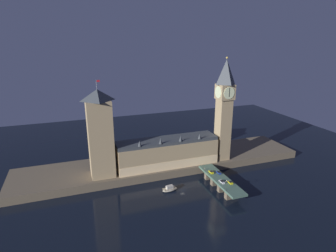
# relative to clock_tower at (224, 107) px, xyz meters

# --- Properties ---
(ground_plane) EXTENTS (400.00, 400.00, 0.00)m
(ground_plane) POSITION_rel_clock_tower_xyz_m (-43.59, -26.25, -47.05)
(ground_plane) COLOR black
(embankment) EXTENTS (220.00, 42.00, 5.69)m
(embankment) POSITION_rel_clock_tower_xyz_m (-43.59, 12.75, -44.21)
(embankment) COLOR brown
(embankment) RESTS_ON ground_plane
(parliament_hall) EXTENTS (74.48, 18.01, 24.45)m
(parliament_hall) POSITION_rel_clock_tower_xyz_m (-43.94, 3.08, -31.19)
(parliament_hall) COLOR tan
(parliament_hall) RESTS_ON embankment
(clock_tower) EXTENTS (11.72, 11.83, 77.92)m
(clock_tower) POSITION_rel_clock_tower_xyz_m (0.00, 0.00, 0.00)
(clock_tower) COLOR tan
(clock_tower) RESTS_ON embankment
(victoria_tower) EXTENTS (16.05, 16.05, 65.47)m
(victoria_tower) POSITION_rel_clock_tower_xyz_m (-90.99, 3.11, -11.50)
(victoria_tower) COLOR tan
(victoria_tower) RESTS_ON embankment
(bridge) EXTENTS (10.58, 46.00, 6.58)m
(bridge) POSITION_rel_clock_tower_xyz_m (-18.07, -31.25, -42.71)
(bridge) COLOR #476656
(bridge) RESTS_ON ground_plane
(car_northbound_lead) EXTENTS (2.09, 4.26, 1.57)m
(car_northbound_lead) POSITION_rel_clock_tower_xyz_m (-20.39, -21.78, -39.73)
(car_northbound_lead) COLOR yellow
(car_northbound_lead) RESTS_ON bridge
(car_northbound_trail) EXTENTS (2.09, 4.72, 1.48)m
(car_northbound_trail) POSITION_rel_clock_tower_xyz_m (-20.39, -36.39, -39.77)
(car_northbound_trail) COLOR silver
(car_northbound_trail) RESTS_ON bridge
(car_southbound_lead) EXTENTS (2.11, 3.86, 1.43)m
(car_southbound_lead) POSITION_rel_clock_tower_xyz_m (-15.74, -39.06, -39.80)
(car_southbound_lead) COLOR yellow
(car_southbound_lead) RESTS_ON bridge
(car_southbound_trail) EXTENTS (1.99, 4.51, 1.32)m
(car_southbound_trail) POSITION_rel_clock_tower_xyz_m (-15.74, -23.92, -39.85)
(car_southbound_trail) COLOR navy
(car_southbound_trail) RESTS_ON bridge
(pedestrian_far_rail) EXTENTS (0.38, 0.38, 1.86)m
(pedestrian_far_rail) POSITION_rel_clock_tower_xyz_m (-22.72, -16.52, -39.48)
(pedestrian_far_rail) COLOR black
(pedestrian_far_rail) RESTS_ON bridge
(street_lamp_near) EXTENTS (1.34, 0.60, 7.11)m
(street_lamp_near) POSITION_rel_clock_tower_xyz_m (-23.12, -45.97, -36.03)
(street_lamp_near) COLOR #2D3333
(street_lamp_near) RESTS_ON bridge
(boat_upstream) EXTENTS (10.46, 5.23, 3.83)m
(boat_upstream) POSITION_rel_clock_tower_xyz_m (-51.83, -24.07, -45.65)
(boat_upstream) COLOR #B2A893
(boat_upstream) RESTS_ON ground_plane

